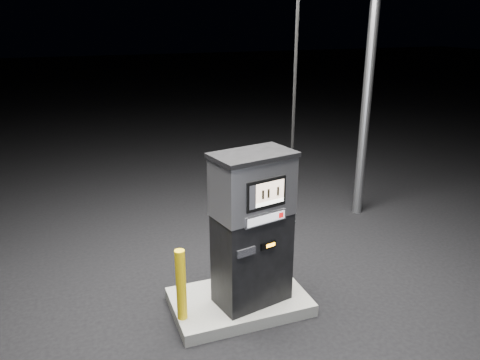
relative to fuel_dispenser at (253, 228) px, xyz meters
name	(u,v)px	position (x,y,z in m)	size (l,w,h in m)	color
ground	(239,307)	(-0.12, 0.10, -1.08)	(80.00, 80.00, 0.00)	black
pump_island	(239,302)	(-0.12, 0.10, -1.01)	(1.60, 1.00, 0.15)	slate
fuel_dispenser	(253,228)	(0.00, 0.00, 0.00)	(1.04, 0.71, 3.76)	black
bollard_left	(181,285)	(-0.86, -0.07, -0.51)	(0.11, 0.11, 0.84)	yellow
bollard_right	(277,254)	(0.43, 0.24, -0.53)	(0.11, 0.11, 0.81)	yellow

